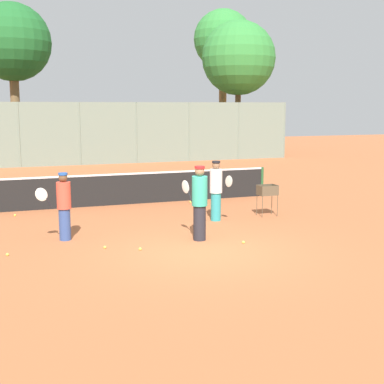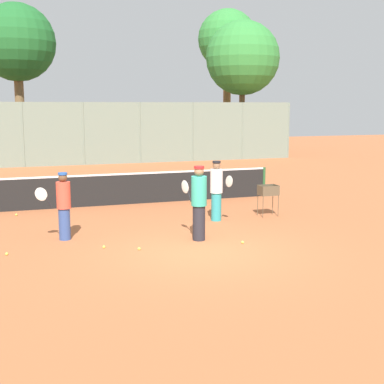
{
  "view_description": "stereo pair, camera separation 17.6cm",
  "coord_description": "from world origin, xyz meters",
  "px_view_note": "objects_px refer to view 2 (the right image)",
  "views": [
    {
      "loc": [
        -4.25,
        -11.09,
        3.31
      ],
      "look_at": [
        0.58,
        2.34,
        1.0
      ],
      "focal_mm": 50.0,
      "sensor_mm": 36.0,
      "label": 1
    },
    {
      "loc": [
        -4.09,
        -11.14,
        3.31
      ],
      "look_at": [
        0.58,
        2.34,
        1.0
      ],
      "focal_mm": 50.0,
      "sensor_mm": 36.0,
      "label": 2
    }
  ],
  "objects_px": {
    "tennis_net": "(136,188)",
    "ball_cart": "(268,193)",
    "player_red_cap": "(217,190)",
    "parked_car": "(90,149)",
    "player_white_outfit": "(199,202)",
    "player_yellow_shirt": "(63,205)"
  },
  "relations": [
    {
      "from": "tennis_net",
      "to": "ball_cart",
      "type": "relative_size",
      "value": 10.31
    },
    {
      "from": "player_yellow_shirt",
      "to": "ball_cart",
      "type": "height_order",
      "value": "player_yellow_shirt"
    },
    {
      "from": "tennis_net",
      "to": "player_white_outfit",
      "type": "xyz_separation_m",
      "value": [
        0.31,
        -5.39,
        0.4
      ]
    },
    {
      "from": "tennis_net",
      "to": "player_yellow_shirt",
      "type": "distance_m",
      "value": 5.12
    },
    {
      "from": "tennis_net",
      "to": "ball_cart",
      "type": "height_order",
      "value": "tennis_net"
    },
    {
      "from": "parked_car",
      "to": "player_yellow_shirt",
      "type": "bearing_deg",
      "value": -100.27
    },
    {
      "from": "player_white_outfit",
      "to": "parked_car",
      "type": "xyz_separation_m",
      "value": [
        0.5,
        21.31,
        -0.3
      ]
    },
    {
      "from": "player_yellow_shirt",
      "to": "parked_car",
      "type": "distance_m",
      "value": 20.5
    },
    {
      "from": "ball_cart",
      "to": "player_white_outfit",
      "type": "bearing_deg",
      "value": -145.01
    },
    {
      "from": "player_yellow_shirt",
      "to": "ball_cart",
      "type": "bearing_deg",
      "value": -173.45
    },
    {
      "from": "tennis_net",
      "to": "player_red_cap",
      "type": "relative_size",
      "value": 5.58
    },
    {
      "from": "player_red_cap",
      "to": "parked_car",
      "type": "bearing_deg",
      "value": 163.04
    },
    {
      "from": "player_red_cap",
      "to": "parked_car",
      "type": "relative_size",
      "value": 0.42
    },
    {
      "from": "player_red_cap",
      "to": "ball_cart",
      "type": "bearing_deg",
      "value": 74.33
    },
    {
      "from": "tennis_net",
      "to": "parked_car",
      "type": "distance_m",
      "value": 15.94
    },
    {
      "from": "ball_cart",
      "to": "tennis_net",
      "type": "bearing_deg",
      "value": 134.75
    },
    {
      "from": "player_red_cap",
      "to": "player_yellow_shirt",
      "type": "xyz_separation_m",
      "value": [
        -4.42,
        -0.84,
        -0.03
      ]
    },
    {
      "from": "tennis_net",
      "to": "player_red_cap",
      "type": "xyz_separation_m",
      "value": [
        1.57,
        -3.41,
        0.35
      ]
    },
    {
      "from": "player_red_cap",
      "to": "ball_cart",
      "type": "distance_m",
      "value": 1.72
    },
    {
      "from": "player_yellow_shirt",
      "to": "ball_cart",
      "type": "relative_size",
      "value": 1.79
    },
    {
      "from": "tennis_net",
      "to": "parked_car",
      "type": "xyz_separation_m",
      "value": [
        0.81,
        15.92,
        0.1
      ]
    },
    {
      "from": "player_red_cap",
      "to": "parked_car",
      "type": "height_order",
      "value": "player_red_cap"
    }
  ]
}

